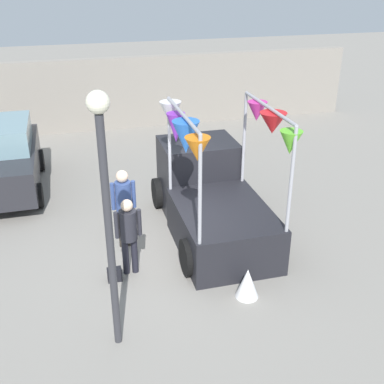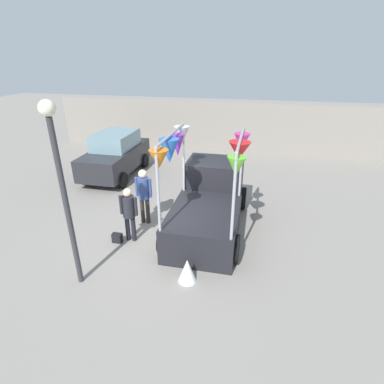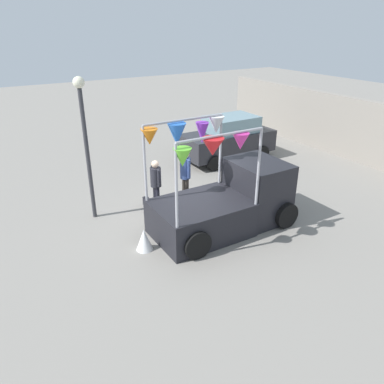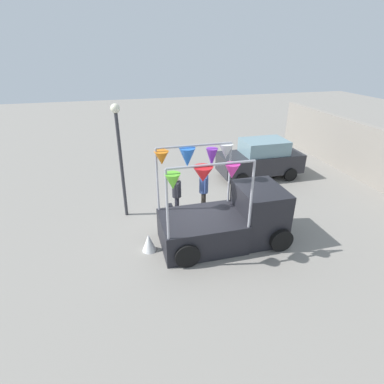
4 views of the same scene
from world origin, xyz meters
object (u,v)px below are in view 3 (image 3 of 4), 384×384
Objects in this scene: person_customer at (156,180)px; vendor_truck at (230,197)px; parked_car at (229,138)px; folded_kite_bundle_white at (144,240)px; person_vendor at (185,171)px; street_lamp at (85,131)px; handbag at (147,202)px.

vendor_truck is at bearing 33.83° from person_customer.
parked_car reaches higher than folded_kite_bundle_white.
parked_car is 2.22× the size of person_vendor.
handbag is at bearing 85.12° from street_lamp.
person_vendor is at bearing -53.75° from parked_car.
street_lamp is 3.51m from folded_kite_bundle_white.
handbag is (-0.35, -0.20, -0.85)m from person_customer.
person_vendor is 1.62m from handbag.
folded_kite_bundle_white is (1.93, -2.37, -0.80)m from person_vendor.
parked_car is at bearing 127.41° from folded_kite_bundle_white.
handbag is at bearing 154.11° from folded_kite_bundle_white.
handbag is 0.47× the size of folded_kite_bundle_white.
folded_kite_bundle_white is (-0.06, -2.71, -0.59)m from vendor_truck.
person_vendor is (-2.00, -0.34, 0.21)m from vendor_truck.
vendor_truck reaches higher than person_vendor.
vendor_truck reaches higher than folded_kite_bundle_white.
folded_kite_bundle_white is at bearing -52.59° from parked_car.
handbag is at bearing -108.09° from person_vendor.
street_lamp is (-2.55, -3.27, 1.83)m from vendor_truck.
street_lamp reaches higher than person_vendor.
street_lamp reaches higher than folded_kite_bundle_white.
folded_kite_bundle_white is at bearing -50.83° from person_vendor.
parked_car is at bearing 108.11° from street_lamp.
parked_car is at bearing 126.25° from person_vendor.
person_customer is at bearing -93.02° from person_vendor.
person_vendor is 0.43× the size of street_lamp.
person_customer is 0.94m from handbag.
street_lamp reaches higher than parked_car.
parked_car is at bearing 119.31° from person_customer.
person_vendor is at bearing -170.45° from vendor_truck.
vendor_truck reaches higher than parked_car.
vendor_truck is 4.53m from street_lamp.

